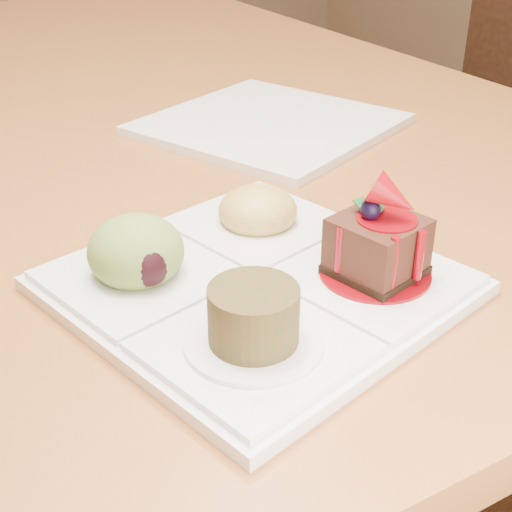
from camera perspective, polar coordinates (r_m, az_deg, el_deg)
ground at (r=1.60m, az=-6.79°, el=-13.28°), size 6.00×6.00×0.00m
dining_table at (r=1.24m, az=-8.64°, el=10.61°), size 1.00×1.80×0.75m
sampler_plate at (r=0.60m, az=-0.48°, el=-0.95°), size 0.35×0.35×0.11m
second_plate at (r=0.99m, az=1.09°, el=10.49°), size 0.38×0.38×0.01m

